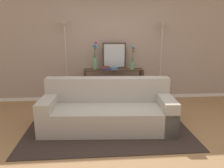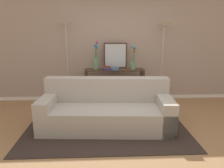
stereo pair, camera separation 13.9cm
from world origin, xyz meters
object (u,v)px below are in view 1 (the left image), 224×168
object	(u,v)px
floor_lamp_left	(65,40)
vase_short_flowers	(132,60)
floor_lamp_right	(162,40)
book_stack	(106,68)
wall_mirror	(114,56)
vase_tall_flowers	(95,59)
book_row_under_console	(97,101)
fruit_bowl	(114,68)
couch	(108,111)
console_table	(113,80)

from	to	relation	value
floor_lamp_left	vase_short_flowers	bearing A→B (deg)	-2.34
floor_lamp_right	book_stack	size ratio (longest dim) A/B	8.60
wall_mirror	vase_tall_flowers	distance (m)	0.48
vase_tall_flowers	floor_lamp_left	bearing A→B (deg)	178.46
book_row_under_console	fruit_bowl	bearing A→B (deg)	-12.51
vase_short_flowers	book_row_under_console	world-z (taller)	vase_short_flowers
floor_lamp_left	fruit_bowl	bearing A→B (deg)	-6.89
fruit_bowl	book_row_under_console	distance (m)	0.92
couch	vase_tall_flowers	size ratio (longest dim) A/B	3.65
book_row_under_console	couch	bearing A→B (deg)	-82.19
wall_mirror	fruit_bowl	xyz separation A→B (m)	(-0.03, -0.22, -0.28)
couch	book_stack	distance (m)	1.40
couch	console_table	world-z (taller)	couch
fruit_bowl	vase_short_flowers	bearing A→B (deg)	9.03
vase_tall_flowers	fruit_bowl	distance (m)	0.51
book_stack	vase_short_flowers	bearing A→B (deg)	5.51
console_table	wall_mirror	bearing A→B (deg)	76.73
vase_short_flowers	book_row_under_console	bearing A→B (deg)	178.66
couch	floor_lamp_left	world-z (taller)	floor_lamp_left
wall_mirror	couch	bearing A→B (deg)	-99.75
vase_tall_flowers	fruit_bowl	xyz separation A→B (m)	(0.44, -0.12, -0.22)
floor_lamp_right	fruit_bowl	size ratio (longest dim) A/B	9.80
console_table	floor_lamp_left	size ratio (longest dim) A/B	0.72
floor_lamp_left	floor_lamp_right	bearing A→B (deg)	-0.00
floor_lamp_right	book_row_under_console	size ratio (longest dim) A/B	5.48
floor_lamp_right	vase_tall_flowers	world-z (taller)	floor_lamp_right
fruit_bowl	floor_lamp_left	bearing A→B (deg)	173.11
vase_tall_flowers	book_stack	distance (m)	0.35
floor_lamp_right	fruit_bowl	bearing A→B (deg)	-173.33
floor_lamp_left	fruit_bowl	world-z (taller)	floor_lamp_left
vase_short_flowers	book_stack	bearing A→B (deg)	-174.49
console_table	book_row_under_console	size ratio (longest dim) A/B	4.01
floor_lamp_left	book_row_under_console	distance (m)	1.64
couch	wall_mirror	world-z (taller)	wall_mirror
floor_lamp_left	book_stack	world-z (taller)	floor_lamp_left
floor_lamp_left	vase_tall_flowers	world-z (taller)	floor_lamp_left
fruit_bowl	couch	bearing A→B (deg)	-100.20
vase_short_flowers	couch	bearing A→B (deg)	-116.88
couch	wall_mirror	bearing A→B (deg)	80.25
console_table	fruit_bowl	distance (m)	0.31
wall_mirror	book_stack	size ratio (longest dim) A/B	2.76
couch	book_stack	size ratio (longest dim) A/B	10.61
book_stack	couch	bearing A→B (deg)	-91.91
couch	floor_lamp_right	world-z (taller)	floor_lamp_right
wall_mirror	vase_tall_flowers	size ratio (longest dim) A/B	0.95
floor_lamp_right	book_row_under_console	distance (m)	2.15
floor_lamp_left	book_stack	distance (m)	1.15
floor_lamp_right	book_stack	bearing A→B (deg)	-174.68
couch	console_table	bearing A→B (deg)	80.60
couch	console_table	xyz separation A→B (m)	(0.22, 1.35, 0.27)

